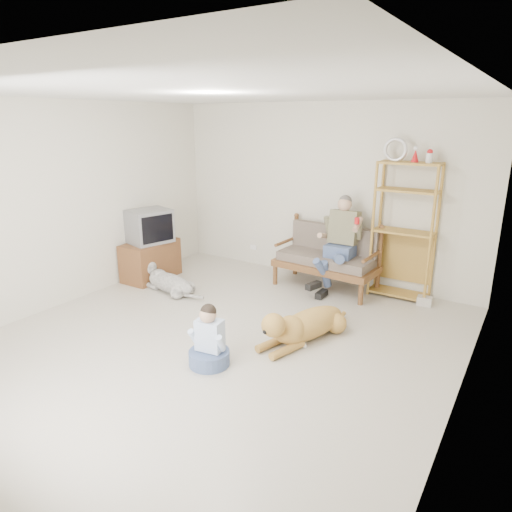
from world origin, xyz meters
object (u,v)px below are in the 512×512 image
Objects in this scene: loveseat at (328,256)px; etagere at (404,230)px; tv_stand at (150,260)px; golden_retriever at (303,325)px.

etagere is at bearing 13.49° from loveseat.
golden_retriever is at bearing -12.71° from tv_stand.
golden_retriever is at bearing -105.55° from etagere.
tv_stand is at bearing -152.50° from loveseat.
loveseat is 1.69× the size of tv_stand.
loveseat is at bearing -169.76° from etagere.
golden_retriever is at bearing -71.60° from loveseat.
etagere is 1.47× the size of golden_retriever.
etagere is at bearing 19.61° from tv_stand.
loveseat is at bearing 121.69° from golden_retriever.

